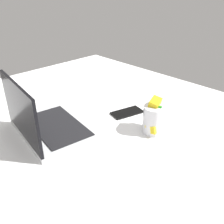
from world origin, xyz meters
TOP-DOWN VIEW (x-y plane):
  - bed_mattress at (0.00, 0.00)cm, footprint 180.00×140.00cm
  - laptop at (16.70, 18.68)cm, footprint 35.83×27.29cm
  - snack_cup at (-11.11, -12.57)cm, footprint 9.25×9.51cm
  - cell_phone at (6.32, -16.02)cm, footprint 10.01×15.23cm

SIDE VIEW (x-z plane):
  - bed_mattress at x=0.00cm, z-range 0.00..18.00cm
  - cell_phone at x=6.32cm, z-range 18.00..18.80cm
  - laptop at x=16.70cm, z-range 10.91..33.91cm
  - snack_cup at x=-11.11cm, z-range 17.14..30.97cm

